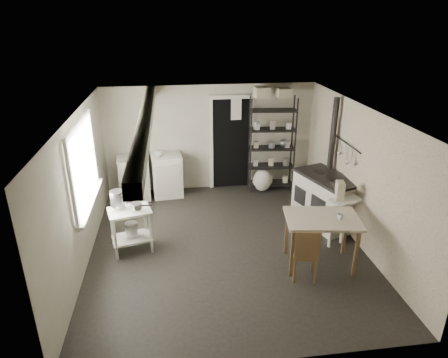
{
  "coord_description": "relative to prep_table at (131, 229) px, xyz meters",
  "views": [
    {
      "loc": [
        -0.83,
        -5.79,
        3.67
      ],
      "look_at": [
        0.0,
        0.3,
        1.1
      ],
      "focal_mm": 32.0,
      "sensor_mm": 36.0,
      "label": 1
    }
  ],
  "objects": [
    {
      "name": "stovepipe",
      "position": [
        3.69,
        0.93,
        1.19
      ],
      "size": [
        0.13,
        0.13,
        1.4
      ],
      "primitive_type": null,
      "rotation": [
        0.0,
        0.0,
        0.25
      ],
      "color": "black",
      "rests_on": "stove"
    },
    {
      "name": "flour_sack",
      "position": [
        2.67,
        2.08,
        -0.16
      ],
      "size": [
        0.46,
        0.4,
        0.5
      ],
      "primitive_type": "ellipsoid",
      "rotation": [
        0.0,
        0.0,
        -0.12
      ],
      "color": "beige",
      "rests_on": "ground"
    },
    {
      "name": "stockpot",
      "position": [
        -0.17,
        0.06,
        0.54
      ],
      "size": [
        0.31,
        0.31,
        0.25
      ],
      "primitive_type": "cylinder",
      "rotation": [
        0.0,
        0.0,
        -0.43
      ],
      "color": "#A7A7A9",
      "rests_on": "prep_table"
    },
    {
      "name": "wall_left",
      "position": [
        -0.68,
        -0.06,
        0.75
      ],
      "size": [
        0.02,
        5.0,
        2.3
      ],
      "primitive_type": "cube",
      "color": "#AEA994",
      "rests_on": "ground"
    },
    {
      "name": "storage_box_a",
      "position": [
        2.6,
        2.15,
        1.61
      ],
      "size": [
        0.33,
        0.29,
        0.21
      ],
      "primitive_type": "cube",
      "rotation": [
        0.0,
        0.0,
        0.1
      ],
      "color": "beige",
      "rests_on": "shelf_rack"
    },
    {
      "name": "saucepan",
      "position": [
        0.13,
        -0.07,
        0.45
      ],
      "size": [
        0.22,
        0.22,
        0.09
      ],
      "primitive_type": "cylinder",
      "rotation": [
        0.0,
        0.0,
        -0.36
      ],
      "color": "#A7A7A9",
      "rests_on": "prep_table"
    },
    {
      "name": "window",
      "position": [
        -0.65,
        0.14,
        1.1
      ],
      "size": [
        0.12,
        1.76,
        1.28
      ],
      "primitive_type": null,
      "color": "beige",
      "rests_on": "wall_left"
    },
    {
      "name": "oats_box",
      "position": [
        3.41,
        -0.23,
        0.61
      ],
      "size": [
        0.16,
        0.22,
        0.3
      ],
      "primitive_type": "cube",
      "rotation": [
        0.0,
        0.0,
        -0.2
      ],
      "color": "beige",
      "rests_on": "side_ledge"
    },
    {
      "name": "storage_box_b",
      "position": [
        3.04,
        2.12,
        1.59
      ],
      "size": [
        0.32,
        0.3,
        0.18
      ],
      "primitive_type": "cube",
      "rotation": [
        0.0,
        0.0,
        0.12
      ],
      "color": "beige",
      "rests_on": "shelf_rack"
    },
    {
      "name": "shelf_rack",
      "position": [
        2.87,
        2.17,
        0.55
      ],
      "size": [
        1.01,
        0.47,
        2.07
      ],
      "primitive_type": null,
      "rotation": [
        0.0,
        0.0,
        -0.09
      ],
      "color": "black",
      "rests_on": "ground"
    },
    {
      "name": "table_cup",
      "position": [
        3.15,
        -0.88,
        0.4
      ],
      "size": [
        0.11,
        0.11,
        0.09
      ],
      "primitive_type": "imported",
      "rotation": [
        0.0,
        0.0,
        -0.2
      ],
      "color": "silver",
      "rests_on": "work_table"
    },
    {
      "name": "bucket",
      "position": [
        0.0,
        0.03,
        -0.02
      ],
      "size": [
        0.21,
        0.21,
        0.22
      ],
      "primitive_type": "cylinder",
      "rotation": [
        0.0,
        0.0,
        0.03
      ],
      "color": "#A7A7A9",
      "rests_on": "prep_table"
    },
    {
      "name": "wall_back",
      "position": [
        1.57,
        2.44,
        0.75
      ],
      "size": [
        4.5,
        0.02,
        2.3
      ],
      "primitive_type": "cube",
      "color": "#AEA994",
      "rests_on": "ground"
    },
    {
      "name": "counter_cup",
      "position": [
        -0.06,
        1.99,
        0.57
      ],
      "size": [
        0.16,
        0.16,
        0.1
      ],
      "primitive_type": "imported",
      "rotation": [
        0.0,
        0.0,
        0.31
      ],
      "color": "silver",
      "rests_on": "base_cabinets"
    },
    {
      "name": "shelf_jar",
      "position": [
        2.54,
        2.16,
        0.96
      ],
      "size": [
        0.1,
        0.1,
        0.18
      ],
      "primitive_type": "imported",
      "rotation": [
        0.0,
        0.0,
        -0.2
      ],
      "color": "silver",
      "rests_on": "shelf_rack"
    },
    {
      "name": "ceiling_beam",
      "position": [
        0.37,
        -0.06,
        1.8
      ],
      "size": [
        0.18,
        5.0,
        0.18
      ],
      "primitive_type": null,
      "color": "beige",
      "rests_on": "ceiling"
    },
    {
      "name": "base_cabinets",
      "position": [
        0.25,
        2.12,
        0.06
      ],
      "size": [
        1.43,
        0.72,
        0.91
      ],
      "primitive_type": null,
      "rotation": [
        0.0,
        0.0,
        0.1
      ],
      "color": "beige",
      "rests_on": "ground"
    },
    {
      "name": "mixing_bowl",
      "position": [
        0.41,
        2.11,
        0.55
      ],
      "size": [
        0.35,
        0.35,
        0.07
      ],
      "primitive_type": "imported",
      "rotation": [
        0.0,
        0.0,
        -0.31
      ],
      "color": "silver",
      "rests_on": "base_cabinets"
    },
    {
      "name": "stove",
      "position": [
        3.49,
        0.5,
        0.04
      ],
      "size": [
        1.0,
        1.34,
        0.94
      ],
      "primitive_type": null,
      "rotation": [
        0.0,
        0.0,
        0.31
      ],
      "color": "beige",
      "rests_on": "ground"
    },
    {
      "name": "floor_crock",
      "position": [
        3.2,
        0.09,
        -0.33
      ],
      "size": [
        0.17,
        0.17,
        0.16
      ],
      "primitive_type": "cylinder",
      "rotation": [
        0.0,
        0.0,
        0.37
      ],
      "color": "silver",
      "rests_on": "ground"
    },
    {
      "name": "doorway",
      "position": [
        2.02,
        2.41,
        0.6
      ],
      "size": [
        0.96,
        0.1,
        2.08
      ],
      "primitive_type": null,
      "color": "beige",
      "rests_on": "ground"
    },
    {
      "name": "wall_front",
      "position": [
        1.57,
        -2.56,
        0.75
      ],
      "size": [
        4.5,
        0.02,
        2.3
      ],
      "primitive_type": "cube",
      "color": "#AEA994",
      "rests_on": "ground"
    },
    {
      "name": "ceiling",
      "position": [
        1.57,
        -0.06,
        1.9
      ],
      "size": [
        5.0,
        5.0,
        0.0
      ],
      "primitive_type": "plane",
      "rotation": [
        3.14,
        0.0,
        0.0
      ],
      "color": "silver",
      "rests_on": "wall_back"
    },
    {
      "name": "work_table",
      "position": [
        2.92,
        -0.8,
        -0.02
      ],
      "size": [
        1.19,
        0.92,
        0.83
      ],
      "primitive_type": null,
      "rotation": [
        0.0,
        0.0,
        -0.15
      ],
      "color": "beige",
      "rests_on": "ground"
    },
    {
      "name": "prep_table",
      "position": [
        0.0,
        0.0,
        0.0
      ],
      "size": [
        0.75,
        0.62,
        0.75
      ],
      "primitive_type": null,
      "rotation": [
        0.0,
        0.0,
        0.25
      ],
      "color": "beige",
      "rests_on": "ground"
    },
    {
      "name": "wall_right",
      "position": [
        3.82,
        -0.06,
        0.75
      ],
      "size": [
        0.02,
        5.0,
        2.3
      ],
      "primitive_type": "cube",
      "color": "#AEA994",
      "rests_on": "ground"
    },
    {
      "name": "chair",
      "position": [
        2.59,
        -1.08,
        0.08
      ],
      "size": [
        0.42,
        0.44,
        0.86
      ],
      "primitive_type": null,
      "rotation": [
        0.0,
        0.0,
        -0.21
      ],
      "color": "brown",
      "rests_on": "ground"
    },
    {
      "name": "side_ledge",
      "position": [
        3.52,
        -0.25,
        0.03
      ],
      "size": [
        0.61,
        0.48,
        0.84
      ],
      "primitive_type": null,
      "rotation": [
        0.0,
        0.0,
        0.39
      ],
      "color": "beige",
      "rests_on": "ground"
    },
    {
      "name": "floor",
      "position": [
        1.57,
        -0.06,
        -0.4
      ],
      "size": [
        5.0,
        5.0,
        0.0
      ],
      "primitive_type": "plane",
      "color": "black",
      "rests_on": "ground"
    },
    {
      "name": "wallpaper_panel",
      "position": [
        3.81,
        -0.06,
        0.75
      ],
      "size": [
        0.01,
        5.0,
        2.3
      ],
      "primitive_type": null,
      "color": "beige",
      "rests_on": "wall_right"
    },
    {
      "name": "utensil_rail",
      "position": [
        3.76,
        0.54,
        1.15
      ],
      "size": [
        0.06,
        1.2,
        0.44
      ],
      "primitive_type": null,
      "color": "#A7A7A9",
      "rests_on": "wall_right"
    }
  ]
}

